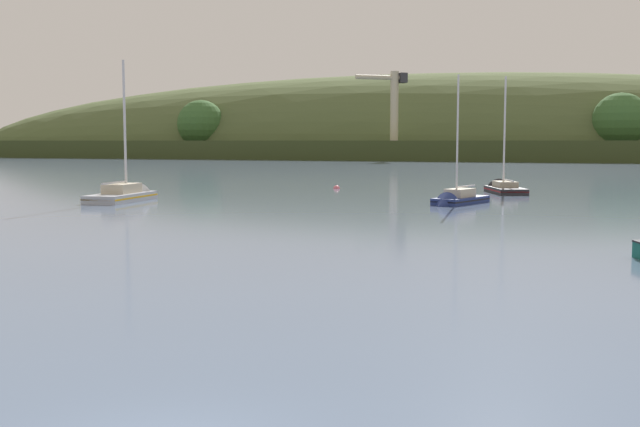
# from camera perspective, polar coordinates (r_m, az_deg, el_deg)

# --- Properties ---
(far_shoreline_hill) EXTENTS (427.87, 103.25, 51.76)m
(far_shoreline_hill) POSITION_cam_1_polar(r_m,az_deg,el_deg) (241.23, 6.89, 4.25)
(far_shoreline_hill) COLOR #35401E
(far_shoreline_hill) RESTS_ON ground
(dockside_crane) EXTENTS (12.58, 9.51, 23.09)m
(dockside_crane) POSITION_cam_1_polar(r_m,az_deg,el_deg) (201.15, 5.49, 7.13)
(dockside_crane) COLOR #4C4C51
(dockside_crane) RESTS_ON ground
(sailboat_near_mooring) EXTENTS (3.54, 8.85, 13.34)m
(sailboat_near_mooring) POSITION_cam_1_polar(r_m,az_deg,el_deg) (67.80, -14.17, 1.14)
(sailboat_near_mooring) COLOR #ADB2BC
(sailboat_near_mooring) RESTS_ON ground
(sailboat_midwater_white) EXTENTS (4.46, 7.10, 11.41)m
(sailboat_midwater_white) POSITION_cam_1_polar(r_m,az_deg,el_deg) (62.47, 10.11, 0.83)
(sailboat_midwater_white) COLOR navy
(sailboat_midwater_white) RESTS_ON ground
(sailboat_far_left) EXTENTS (4.90, 8.03, 12.67)m
(sailboat_far_left) POSITION_cam_1_polar(r_m,az_deg,el_deg) (77.84, 13.47, 1.65)
(sailboat_far_left) COLOR #232328
(sailboat_far_left) RESTS_ON ground
(mooring_buoy_foreground) EXTENTS (0.71, 0.71, 0.79)m
(mooring_buoy_foreground) POSITION_cam_1_polar(r_m,az_deg,el_deg) (81.94, 1.25, 1.87)
(mooring_buoy_foreground) COLOR #E06675
(mooring_buoy_foreground) RESTS_ON ground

